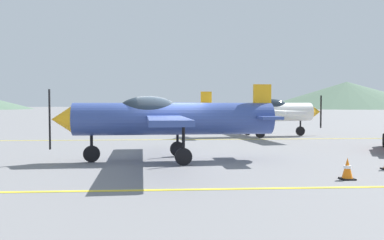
% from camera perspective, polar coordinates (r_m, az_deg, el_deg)
% --- Properties ---
extents(ground_plane, '(400.00, 400.00, 0.00)m').
position_cam_1_polar(ground_plane, '(14.68, -3.02, -5.68)').
color(ground_plane, slate).
extents(apron_line_near, '(80.00, 0.16, 0.01)m').
position_cam_1_polar(apron_line_near, '(9.82, -2.58, -9.71)').
color(apron_line_near, yellow).
rests_on(apron_line_near, ground_plane).
extents(apron_line_far, '(80.00, 0.16, 0.01)m').
position_cam_1_polar(apron_line_far, '(22.90, -3.33, -2.76)').
color(apron_line_far, yellow).
rests_on(apron_line_far, ground_plane).
extents(airplane_near, '(7.94, 9.15, 2.74)m').
position_cam_1_polar(airplane_near, '(14.50, -3.67, 0.34)').
color(airplane_near, '#33478C').
rests_on(airplane_near, ground_plane).
extents(airplane_mid, '(8.00, 9.17, 2.74)m').
position_cam_1_polar(airplane_mid, '(25.49, 9.69, 1.20)').
color(airplane_mid, white).
rests_on(airplane_mid, ground_plane).
extents(traffic_cone_side, '(0.36, 0.36, 0.59)m').
position_cam_1_polar(traffic_cone_side, '(11.83, 20.86, -6.39)').
color(traffic_cone_side, black).
rests_on(traffic_cone_side, ground_plane).
extents(hill_centerleft, '(64.85, 64.85, 10.01)m').
position_cam_1_polar(hill_centerleft, '(164.70, 20.77, 3.28)').
color(hill_centerleft, '#4C6651').
rests_on(hill_centerleft, ground_plane).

